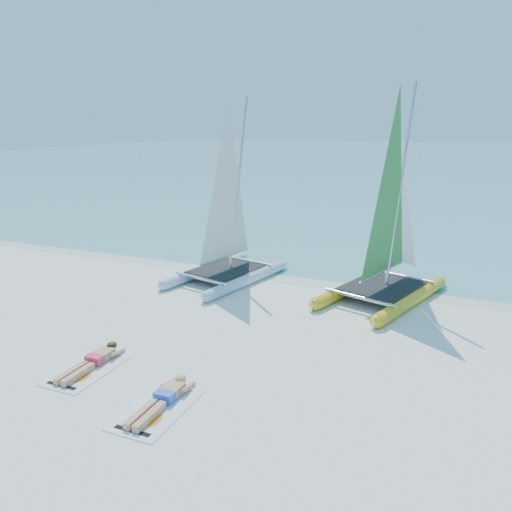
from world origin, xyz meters
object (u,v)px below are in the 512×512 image
at_px(sunbather_a, 93,360).
at_px(sunbather_b, 163,398).
at_px(catamaran_blue, 227,226).
at_px(catamaran_yellow, 393,230).
at_px(towel_a, 88,369).
at_px(towel_b, 158,408).

xyz_separation_m(sunbather_a, sunbather_b, (2.18, -0.68, 0.00)).
relative_size(catamaran_blue, sunbather_b, 3.47).
relative_size(catamaran_yellow, sunbather_b, 3.65).
height_order(towel_a, towel_b, same).
bearing_deg(catamaran_blue, towel_b, -60.52).
distance_m(catamaran_blue, towel_b, 7.89).
distance_m(catamaran_blue, catamaran_yellow, 5.13).
xyz_separation_m(catamaran_blue, sunbather_a, (-0.00, -6.50, -1.67)).
bearing_deg(sunbather_b, towel_a, 167.38).
bearing_deg(sunbather_a, sunbather_b, -17.32).
distance_m(catamaran_yellow, sunbather_a, 8.88).
distance_m(catamaran_yellow, towel_a, 9.05).
distance_m(catamaran_blue, sunbather_a, 6.71).
xyz_separation_m(catamaran_blue, towel_a, (-0.00, -6.69, -1.78)).
xyz_separation_m(sunbather_a, towel_b, (2.18, -0.87, -0.11)).
relative_size(catamaran_blue, towel_a, 3.23).
height_order(catamaran_blue, catamaran_yellow, catamaran_yellow).
relative_size(catamaran_yellow, sunbather_a, 3.65).
height_order(sunbather_a, sunbather_b, same).
xyz_separation_m(catamaran_yellow, towel_b, (-2.91, -7.90, -1.98)).
xyz_separation_m(catamaran_yellow, sunbather_b, (-2.91, -7.71, -1.87)).
bearing_deg(catamaran_yellow, towel_a, -107.47).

